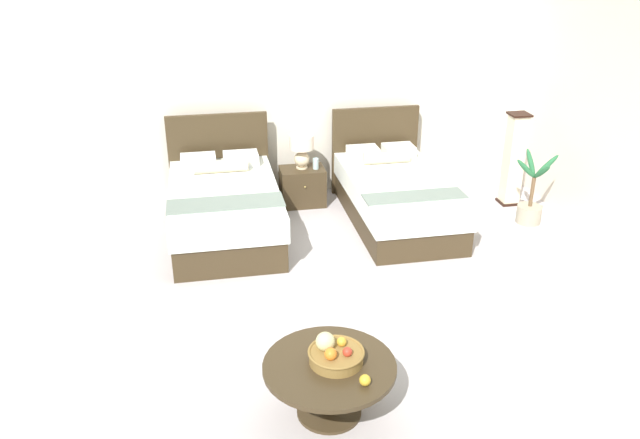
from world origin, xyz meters
TOP-DOWN VIEW (x-y plane):
  - ground_plane at (0.00, 0.00)m, footprint 9.85×9.31m
  - wall_back at (0.00, 2.86)m, footprint 9.85×0.12m
  - bed_near_window at (-1.01, 1.67)m, footprint 1.23×2.05m
  - bed_near_corner at (1.01, 1.67)m, footprint 1.14×2.12m
  - nightstand at (-0.00, 2.35)m, footprint 0.55×0.41m
  - table_lamp at (-0.00, 2.37)m, footprint 0.30×0.30m
  - vase at (0.16, 2.31)m, footprint 0.07×0.07m
  - coffee_table at (-0.45, -1.51)m, footprint 0.95×0.95m
  - fruit_bowl at (-0.41, -1.48)m, footprint 0.40×0.40m
  - loose_apple at (-0.26, -1.77)m, footprint 0.08×0.08m
  - floor_lamp_corner at (2.60, 1.89)m, footprint 0.24×0.24m
  - potted_palm at (2.57, 1.29)m, footprint 0.52×0.56m

SIDE VIEW (x-z plane):
  - ground_plane at x=0.00m, z-range -0.02..0.00m
  - nightstand at x=0.00m, z-range 0.00..0.48m
  - potted_palm at x=2.57m, z-range -0.19..0.67m
  - bed_near_corner at x=1.01m, z-range -0.25..0.88m
  - bed_near_window at x=-1.01m, z-range -0.25..0.91m
  - coffee_table at x=-0.45m, z-range 0.12..0.55m
  - loose_apple at x=-0.26m, z-range 0.43..0.51m
  - fruit_bowl at x=-0.41m, z-range 0.39..0.61m
  - vase at x=0.16m, z-range 0.48..0.62m
  - floor_lamp_corner at x=2.60m, z-range 0.00..1.18m
  - table_lamp at x=0.00m, z-range 0.53..0.96m
  - wall_back at x=0.00m, z-range 0.00..2.79m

